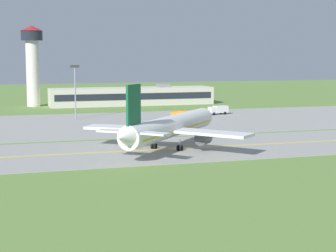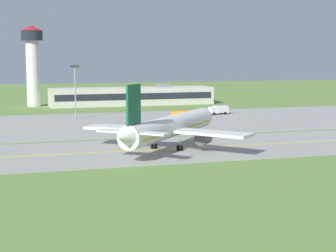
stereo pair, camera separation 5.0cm
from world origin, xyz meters
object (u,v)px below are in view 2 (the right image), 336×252
Objects in this scene: service_truck_fuel at (183,115)px; service_truck_catering at (218,110)px; apron_light_mast at (75,85)px; service_truck_baggage at (135,121)px; airplane_lead at (170,127)px; control_tower at (33,58)px.

service_truck_fuel and service_truck_catering have the same top height.
apron_light_mast is (-41.43, 0.59, 7.79)m from service_truck_catering.
apron_light_mast reaches higher than service_truck_baggage.
airplane_lead reaches higher than service_truck_fuel.
service_truck_catering is at bearing 32.55° from service_truck_baggage.
apron_light_mast is at bearing -78.94° from control_tower.
airplane_lead is 34.58m from service_truck_baggage.
service_truck_baggage is at bearing -58.53° from apron_light_mast.
control_tower reaches higher than service_truck_catering.
control_tower reaches higher than service_truck_fuel.
airplane_lead is 2.21× the size of apron_light_mast.
apron_light_mast is (8.46, -43.29, -7.05)m from control_tower.
service_truck_baggage is 1.07× the size of service_truck_catering.
apron_light_mast reaches higher than service_truck_catering.
service_truck_catering is (14.58, 10.64, 0.00)m from service_truck_fuel.
service_truck_catering is 68.08m from control_tower.
airplane_lead reaches higher than service_truck_catering.
service_truck_baggage is 1.07× the size of service_truck_fuel.
service_truck_baggage is 0.46× the size of apron_light_mast.
service_truck_fuel is 18.05m from service_truck_catering.
service_truck_catering is at bearing -0.82° from apron_light_mast.
apron_light_mast is at bearing 157.30° from service_truck_fuel.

